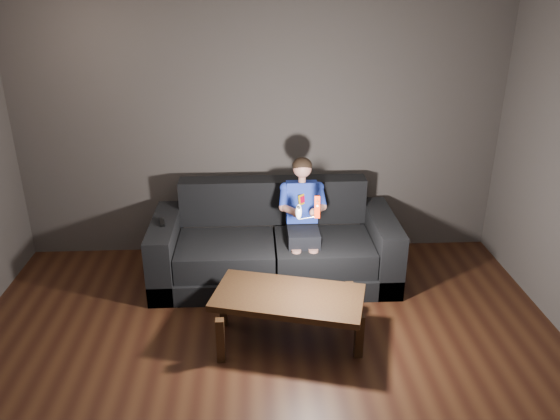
{
  "coord_description": "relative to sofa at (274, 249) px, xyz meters",
  "views": [
    {
      "loc": [
        -0.08,
        -2.97,
        2.78
      ],
      "look_at": [
        0.15,
        1.55,
        0.85
      ],
      "focal_mm": 35.0,
      "sensor_mm": 36.0,
      "label": 1
    }
  ],
  "objects": [
    {
      "name": "floor",
      "position": [
        -0.11,
        -1.85,
        -0.3
      ],
      "size": [
        5.0,
        5.0,
        0.0
      ],
      "primitive_type": "plane",
      "color": "black",
      "rests_on": "ground"
    },
    {
      "name": "back_wall",
      "position": [
        -0.11,
        0.65,
        1.05
      ],
      "size": [
        5.0,
        0.04,
        2.7
      ],
      "primitive_type": "cube",
      "color": "#3E3936",
      "rests_on": "ground"
    },
    {
      "name": "sofa",
      "position": [
        0.0,
        0.0,
        0.0
      ],
      "size": [
        2.36,
        1.02,
        0.91
      ],
      "color": "black",
      "rests_on": "floor"
    },
    {
      "name": "child",
      "position": [
        0.27,
        -0.07,
        0.45
      ],
      "size": [
        0.45,
        0.55,
        1.1
      ],
      "color": "black",
      "rests_on": "sofa"
    },
    {
      "name": "wii_remote_red",
      "position": [
        0.35,
        -0.49,
        0.66
      ],
      "size": [
        0.05,
        0.07,
        0.2
      ],
      "color": "#F22E0A",
      "rests_on": "child"
    },
    {
      "name": "nunchuk_white",
      "position": [
        0.19,
        -0.49,
        0.61
      ],
      "size": [
        0.07,
        0.09,
        0.14
      ],
      "color": "white",
      "rests_on": "child"
    },
    {
      "name": "wii_remote_black",
      "position": [
        -1.06,
        -0.09,
        0.36
      ],
      "size": [
        0.07,
        0.16,
        0.03
      ],
      "color": "black",
      "rests_on": "sofa"
    },
    {
      "name": "coffee_table",
      "position": [
        0.07,
        -1.07,
        0.08
      ],
      "size": [
        1.31,
        0.89,
        0.43
      ],
      "color": "black",
      "rests_on": "floor"
    }
  ]
}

